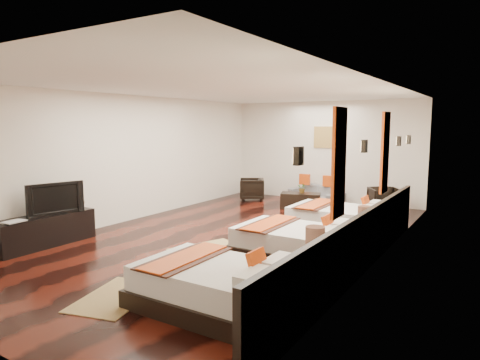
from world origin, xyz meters
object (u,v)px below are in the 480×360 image
Objects in this scene: tv at (54,198)px; coffee_table at (300,201)px; nightstand_a at (314,272)px; armchair_left at (252,189)px; bed_far at (343,219)px; tv_console at (45,231)px; figurine at (76,201)px; sofa at (316,194)px; armchair_right at (384,200)px; bed_mid at (301,243)px; book at (9,221)px; nightstand_b at (363,237)px; bed_near at (223,287)px; table_plant at (302,188)px.

tv is 5.95m from coffee_table.
armchair_left is (-4.19, 5.56, -0.00)m from nightstand_a.
tv_console is at bearing -138.36° from bed_far.
figurine is 0.19× the size of sofa.
armchair_right is at bearing 50.69° from figurine.
bed_mid is 2.29× the size of nightstand_a.
tv is at bearing -84.36° from figurine.
bed_far reaches higher than book.
figurine is at bearing -116.62° from coffee_table.
nightstand_b reaches higher than bed_mid.
figurine reaches higher than book.
bed_near reaches higher than bed_mid.
book reaches higher than sofa.
nightstand_b is 2.57× the size of figurine.
armchair_right is (0.24, 6.60, 0.05)m from bed_near.
armchair_left is (0.76, 5.98, 0.04)m from tv_console.
nightstand_b is at bearing 32.83° from book.
book is at bearing -111.59° from coffee_table.
bed_mid reaches higher than sofa.
tv_console is 6.92× the size of table_plant.
armchair_right reaches higher than tv_console.
nightstand_a is (0.75, -1.27, 0.05)m from bed_mid.
figurine reaches higher than bed_far.
coffee_table is at bearing -158.17° from table_plant.
tv_console reaches higher than sofa.
book is 6.70m from table_plant.
nightstand_b is 2.41× the size of book.
bed_far reaches higher than armchair_left.
figurine is (0.00, 0.69, 0.43)m from tv_console.
bed_mid reaches higher than armchair_left.
nightstand_b reaches higher than table_plant.
armchair_right is (1.98, -0.53, 0.08)m from sofa.
bed_near reaches higher than tv_console.
bed_far is at bearing -46.81° from coffee_table.
book is 8.06m from armchair_right.
tv_console is at bearing 90.00° from book.
nightstand_a is at bearing -64.66° from table_plant.
tv reaches higher than table_plant.
armchair_right is 2.05m from coffee_table.
figurine is 5.37m from armchair_left.
tv_console is at bearing -175.10° from nightstand_a.
nightstand_b is at bearing -57.16° from bed_far.
bed_near is 2.19m from bed_mid.
nightstand_a is 3.44× the size of table_plant.
sofa is (2.46, 5.95, -0.47)m from figurine.
book is 1.07× the size of figurine.
armchair_right is (4.43, 5.42, -0.39)m from figurine.
nightstand_b reaches higher than tv_console.
nightstand_b is 0.80× the size of tv.
nightstand_b is 5.57m from tv_console.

